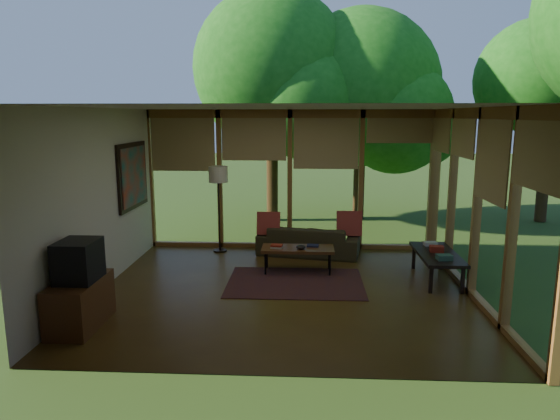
# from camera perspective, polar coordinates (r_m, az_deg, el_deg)

# --- Properties ---
(floor) EXTENTS (5.50, 5.50, 0.00)m
(floor) POSITION_cam_1_polar(r_m,az_deg,el_deg) (7.59, 0.47, -9.19)
(floor) COLOR brown
(floor) RESTS_ON ground
(ceiling) EXTENTS (5.50, 5.50, 0.00)m
(ceiling) POSITION_cam_1_polar(r_m,az_deg,el_deg) (7.13, 0.50, 11.65)
(ceiling) COLOR silver
(ceiling) RESTS_ON ground
(wall_left) EXTENTS (0.04, 5.00, 2.70)m
(wall_left) POSITION_cam_1_polar(r_m,az_deg,el_deg) (7.86, -19.99, 1.03)
(wall_left) COLOR silver
(wall_left) RESTS_ON ground
(wall_front) EXTENTS (5.50, 0.04, 2.70)m
(wall_front) POSITION_cam_1_polar(r_m,az_deg,el_deg) (4.80, -0.83, -4.22)
(wall_front) COLOR silver
(wall_front) RESTS_ON ground
(window_wall_back) EXTENTS (5.50, 0.12, 2.70)m
(window_wall_back) POSITION_cam_1_polar(r_m,az_deg,el_deg) (9.71, 1.13, 3.44)
(window_wall_back) COLOR #99652F
(window_wall_back) RESTS_ON ground
(window_wall_right) EXTENTS (0.12, 5.00, 2.70)m
(window_wall_right) POSITION_cam_1_polar(r_m,az_deg,el_deg) (7.64, 21.57, 0.66)
(window_wall_right) COLOR #99652F
(window_wall_right) RESTS_ON ground
(tree_nw) EXTENTS (3.77, 3.77, 5.57)m
(tree_nw) POSITION_cam_1_polar(r_m,az_deg,el_deg) (12.41, -0.91, 15.81)
(tree_nw) COLOR #3D2916
(tree_nw) RESTS_ON ground
(tree_ne) EXTENTS (3.83, 3.83, 5.16)m
(tree_ne) POSITION_cam_1_polar(r_m,az_deg,el_deg) (12.81, 9.29, 13.53)
(tree_ne) COLOR #3D2916
(tree_ne) RESTS_ON ground
(tree_far) EXTENTS (2.85, 2.85, 4.84)m
(tree_far) POSITION_cam_1_polar(r_m,az_deg,el_deg) (13.60, 27.25, 13.02)
(tree_far) COLOR #3D2916
(tree_far) RESTS_ON ground
(rug) EXTENTS (2.12, 1.50, 0.01)m
(rug) POSITION_cam_1_polar(r_m,az_deg,el_deg) (7.92, 1.76, -8.28)
(rug) COLOR maroon
(rug) RESTS_ON floor
(sofa) EXTENTS (1.98, 1.06, 0.55)m
(sofa) POSITION_cam_1_polar(r_m,az_deg,el_deg) (9.42, 3.28, -3.48)
(sofa) COLOR #36301B
(sofa) RESTS_ON floor
(pillow_left) EXTENTS (0.43, 0.23, 0.45)m
(pillow_left) POSITION_cam_1_polar(r_m,az_deg,el_deg) (9.32, -1.32, -1.59)
(pillow_left) COLOR maroon
(pillow_left) RESTS_ON sofa
(pillow_right) EXTENTS (0.46, 0.25, 0.48)m
(pillow_right) POSITION_cam_1_polar(r_m,az_deg,el_deg) (9.33, 7.92, -1.59)
(pillow_right) COLOR maroon
(pillow_right) RESTS_ON sofa
(ct_book_lower) EXTENTS (0.21, 0.17, 0.03)m
(ct_book_lower) POSITION_cam_1_polar(r_m,az_deg,el_deg) (8.29, -0.38, -4.27)
(ct_book_lower) COLOR #B8B0A7
(ct_book_lower) RESTS_ON coffee_table
(ct_book_upper) EXTENTS (0.20, 0.16, 0.03)m
(ct_book_upper) POSITION_cam_1_polar(r_m,az_deg,el_deg) (8.28, -0.38, -4.06)
(ct_book_upper) COLOR maroon
(ct_book_upper) RESTS_ON coffee_table
(ct_book_side) EXTENTS (0.20, 0.16, 0.03)m
(ct_book_side) POSITION_cam_1_polar(r_m,az_deg,el_deg) (8.40, 3.77, -4.09)
(ct_book_side) COLOR #161932
(ct_book_side) RESTS_ON coffee_table
(ct_bowl) EXTENTS (0.16, 0.16, 0.07)m
(ct_bowl) POSITION_cam_1_polar(r_m,az_deg,el_deg) (8.22, 2.39, -4.25)
(ct_bowl) COLOR black
(ct_bowl) RESTS_ON coffee_table
(media_cabinet) EXTENTS (0.50, 1.00, 0.60)m
(media_cabinet) POSITION_cam_1_polar(r_m,az_deg,el_deg) (6.75, -21.88, -9.87)
(media_cabinet) COLOR #593118
(media_cabinet) RESTS_ON floor
(television) EXTENTS (0.45, 0.55, 0.50)m
(television) POSITION_cam_1_polar(r_m,az_deg,el_deg) (6.58, -22.06, -5.39)
(television) COLOR black
(television) RESTS_ON media_cabinet
(console_book_a) EXTENTS (0.23, 0.18, 0.08)m
(console_book_a) POSITION_cam_1_polar(r_m,az_deg,el_deg) (7.91, 18.26, -5.16)
(console_book_a) COLOR #2F5344
(console_book_a) RESTS_ON side_console
(console_book_b) EXTENTS (0.23, 0.17, 0.10)m
(console_book_b) POSITION_cam_1_polar(r_m,az_deg,el_deg) (8.33, 17.47, -4.26)
(console_book_b) COLOR maroon
(console_book_b) RESTS_ON side_console
(console_book_c) EXTENTS (0.22, 0.17, 0.06)m
(console_book_c) POSITION_cam_1_polar(r_m,az_deg,el_deg) (8.71, 16.81, -3.71)
(console_book_c) COLOR #B8B0A7
(console_book_c) RESTS_ON side_console
(floor_lamp) EXTENTS (0.36, 0.36, 1.65)m
(floor_lamp) POSITION_cam_1_polar(r_m,az_deg,el_deg) (9.48, -7.06, 3.51)
(floor_lamp) COLOR black
(floor_lamp) RESTS_ON floor
(coffee_table) EXTENTS (1.20, 0.50, 0.43)m
(coffee_table) POSITION_cam_1_polar(r_m,az_deg,el_deg) (8.34, 2.05, -4.53)
(coffee_table) COLOR #593118
(coffee_table) RESTS_ON floor
(side_console) EXTENTS (0.60, 1.40, 0.46)m
(side_console) POSITION_cam_1_polar(r_m,az_deg,el_deg) (8.30, 17.51, -4.97)
(side_console) COLOR black
(side_console) RESTS_ON floor
(wall_painting) EXTENTS (0.06, 1.35, 1.15)m
(wall_painting) POSITION_cam_1_polar(r_m,az_deg,el_deg) (9.11, -16.46, 3.77)
(wall_painting) COLOR black
(wall_painting) RESTS_ON wall_left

